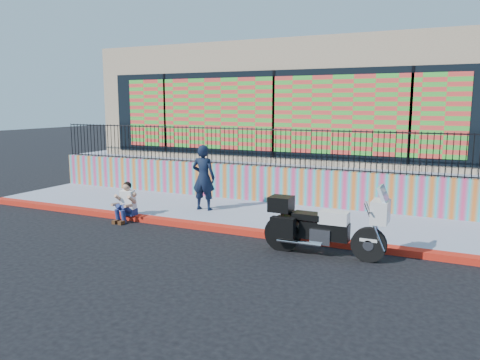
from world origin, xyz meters
The scene contains 10 objects.
ground centered at (0.00, 0.00, 0.00)m, with size 90.00×90.00×0.00m, color black.
red_curb centered at (0.00, 0.00, 0.07)m, with size 16.00×0.30×0.15m, color red.
sidewalk centered at (0.00, 1.65, 0.07)m, with size 16.00×3.00×0.15m, color #868BA1.
mural_wall centered at (0.00, 3.25, 0.70)m, with size 16.00×0.20×1.10m, color #D6386B.
metal_fence centered at (0.00, 3.25, 1.85)m, with size 15.80×0.04×1.20m, color black, non-canonical shape.
elevated_platform centered at (0.00, 8.35, 0.62)m, with size 16.00×10.00×1.25m, color #868BA1.
storefront_building centered at (0.00, 8.13, 3.25)m, with size 14.00×8.06×4.00m.
police_motorcycle centered at (3.02, -0.77, 0.67)m, with size 2.56×0.85×1.60m.
police_officer centered at (-1.07, 1.39, 1.09)m, with size 0.69×0.45×1.89m, color black.
seated_man centered at (-2.61, -0.25, 0.45)m, with size 0.54×0.71×1.06m.
Camera 1 is at (5.52, -10.17, 3.18)m, focal length 35.00 mm.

